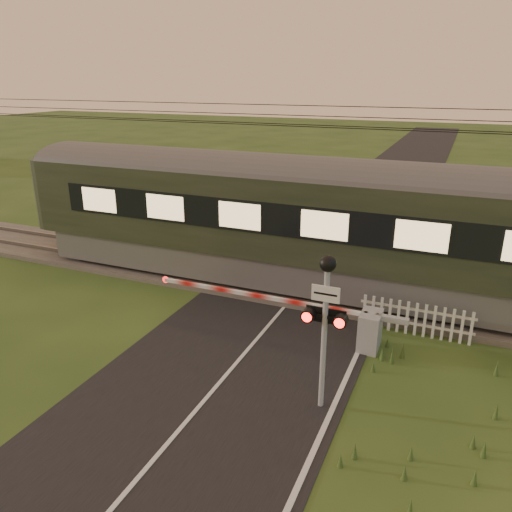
% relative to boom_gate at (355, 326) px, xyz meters
% --- Properties ---
extents(ground, '(160.00, 160.00, 0.00)m').
position_rel_boom_gate_xyz_m(ground, '(-2.56, -3.34, -0.61)').
color(ground, '#2A431A').
rests_on(ground, ground).
extents(road, '(6.00, 140.00, 0.03)m').
position_rel_boom_gate_xyz_m(road, '(-2.54, -3.57, -0.60)').
color(road, black).
rests_on(road, ground).
extents(track_bed, '(140.00, 3.40, 0.39)m').
position_rel_boom_gate_xyz_m(track_bed, '(-2.56, 3.16, -0.54)').
color(track_bed, '#47423D').
rests_on(track_bed, ground).
extents(overhead_wires, '(120.00, 0.62, 0.62)m').
position_rel_boom_gate_xyz_m(overhead_wires, '(-2.56, 3.16, 5.12)').
color(overhead_wires, black).
rests_on(overhead_wires, ground).
extents(boom_gate, '(7.44, 0.82, 1.09)m').
position_rel_boom_gate_xyz_m(boom_gate, '(0.00, 0.00, 0.00)').
color(boom_gate, gray).
rests_on(boom_gate, ground).
extents(crossing_signal, '(0.91, 0.36, 3.56)m').
position_rel_boom_gate_xyz_m(crossing_signal, '(-0.09, -2.93, 1.85)').
color(crossing_signal, gray).
rests_on(crossing_signal, ground).
extents(picket_fence, '(3.14, 0.08, 0.99)m').
position_rel_boom_gate_xyz_m(picket_fence, '(1.46, 1.26, -0.10)').
color(picket_fence, silver).
rests_on(picket_fence, ground).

